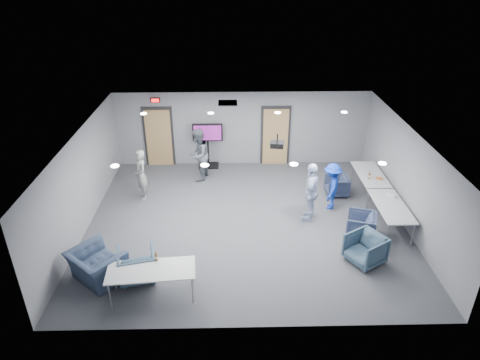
{
  "coord_description": "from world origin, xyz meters",
  "views": [
    {
      "loc": [
        -0.41,
        -10.43,
        6.79
      ],
      "look_at": [
        -0.16,
        0.31,
        1.2
      ],
      "focal_mm": 32.0,
      "sensor_mm": 36.0,
      "label": 1
    }
  ],
  "objects_px": {
    "chair_right_c": "(365,249)",
    "table_right_a": "(371,175)",
    "bottle_front": "(156,257)",
    "bottle_right": "(369,176)",
    "person_a": "(141,175)",
    "tv_stand": "(208,143)",
    "person_d": "(332,186)",
    "chair_right_a": "(337,186)",
    "person_c": "(311,192)",
    "person_b": "(198,155)",
    "chair_front_a": "(137,264)",
    "projector": "(277,144)",
    "chair_front_b": "(97,266)",
    "table_right_b": "(391,206)",
    "table_front_left": "(151,271)",
    "chair_right_b": "(361,225)"
  },
  "relations": [
    {
      "from": "person_a",
      "to": "person_b",
      "type": "relative_size",
      "value": 0.89
    },
    {
      "from": "person_c",
      "to": "chair_right_b",
      "type": "xyz_separation_m",
      "value": [
        1.24,
        -0.94,
        -0.53
      ]
    },
    {
      "from": "person_a",
      "to": "tv_stand",
      "type": "height_order",
      "value": "tv_stand"
    },
    {
      "from": "chair_front_b",
      "to": "table_right_a",
      "type": "relative_size",
      "value": 0.61
    },
    {
      "from": "person_d",
      "to": "table_right_a",
      "type": "xyz_separation_m",
      "value": [
        1.41,
        0.77,
        -0.04
      ]
    },
    {
      "from": "person_d",
      "to": "table_right_b",
      "type": "relative_size",
      "value": 0.75
    },
    {
      "from": "chair_front_b",
      "to": "bottle_front",
      "type": "distance_m",
      "value": 1.55
    },
    {
      "from": "person_d",
      "to": "chair_front_b",
      "type": "xyz_separation_m",
      "value": [
        -6.17,
        -3.14,
        -0.35
      ]
    },
    {
      "from": "person_b",
      "to": "table_right_b",
      "type": "distance_m",
      "value": 6.33
    },
    {
      "from": "bottle_right",
      "to": "chair_right_c",
      "type": "bearing_deg",
      "value": -106.95
    },
    {
      "from": "person_c",
      "to": "table_right_a",
      "type": "xyz_separation_m",
      "value": [
        2.14,
        1.36,
        -0.19
      ]
    },
    {
      "from": "person_b",
      "to": "bottle_right",
      "type": "distance_m",
      "value": 5.57
    },
    {
      "from": "chair_right_a",
      "to": "chair_front_b",
      "type": "relative_size",
      "value": 0.59
    },
    {
      "from": "person_b",
      "to": "person_d",
      "type": "height_order",
      "value": "person_b"
    },
    {
      "from": "person_b",
      "to": "table_right_a",
      "type": "height_order",
      "value": "person_b"
    },
    {
      "from": "person_d",
      "to": "bottle_right",
      "type": "xyz_separation_m",
      "value": [
        1.26,
        0.47,
        0.09
      ]
    },
    {
      "from": "chair_front_a",
      "to": "projector",
      "type": "xyz_separation_m",
      "value": [
        3.47,
        2.4,
        2.01
      ]
    },
    {
      "from": "bottle_right",
      "to": "tv_stand",
      "type": "xyz_separation_m",
      "value": [
        -5.08,
        2.53,
        0.1
      ]
    },
    {
      "from": "bottle_front",
      "to": "bottle_right",
      "type": "bearing_deg",
      "value": 33.11
    },
    {
      "from": "chair_front_a",
      "to": "bottle_right",
      "type": "distance_m",
      "value": 7.44
    },
    {
      "from": "person_c",
      "to": "chair_right_c",
      "type": "height_order",
      "value": "person_c"
    },
    {
      "from": "person_b",
      "to": "person_d",
      "type": "relative_size",
      "value": 1.24
    },
    {
      "from": "chair_right_a",
      "to": "table_front_left",
      "type": "xyz_separation_m",
      "value": [
        -5.16,
        -4.55,
        0.37
      ]
    },
    {
      "from": "person_c",
      "to": "chair_right_b",
      "type": "height_order",
      "value": "person_c"
    },
    {
      "from": "person_a",
      "to": "chair_front_b",
      "type": "xyz_separation_m",
      "value": [
        -0.37,
        -3.86,
        -0.43
      ]
    },
    {
      "from": "person_b",
      "to": "bottle_front",
      "type": "relative_size",
      "value": 7.56
    },
    {
      "from": "chair_right_b",
      "to": "bottle_front",
      "type": "distance_m",
      "value": 5.56
    },
    {
      "from": "table_right_a",
      "to": "bottle_front",
      "type": "bearing_deg",
      "value": 124.43
    },
    {
      "from": "chair_front_b",
      "to": "projector",
      "type": "xyz_separation_m",
      "value": [
        4.4,
        2.43,
        2.02
      ]
    },
    {
      "from": "person_b",
      "to": "projector",
      "type": "xyz_separation_m",
      "value": [
        2.33,
        -2.7,
        1.49
      ]
    },
    {
      "from": "person_c",
      "to": "table_right_b",
      "type": "bearing_deg",
      "value": 94.55
    },
    {
      "from": "chair_right_a",
      "to": "person_d",
      "type": "bearing_deg",
      "value": -26.4
    },
    {
      "from": "chair_right_c",
      "to": "bottle_right",
      "type": "xyz_separation_m",
      "value": [
        0.95,
        3.11,
        0.44
      ]
    },
    {
      "from": "table_right_b",
      "to": "tv_stand",
      "type": "height_order",
      "value": "tv_stand"
    },
    {
      "from": "person_d",
      "to": "bottle_right",
      "type": "distance_m",
      "value": 1.35
    },
    {
      "from": "chair_right_a",
      "to": "bottle_front",
      "type": "relative_size",
      "value": 2.9
    },
    {
      "from": "person_b",
      "to": "chair_right_c",
      "type": "bearing_deg",
      "value": 57.75
    },
    {
      "from": "table_front_left",
      "to": "bottle_right",
      "type": "bearing_deg",
      "value": 29.93
    },
    {
      "from": "person_a",
      "to": "tv_stand",
      "type": "xyz_separation_m",
      "value": [
        1.98,
        2.28,
        0.12
      ]
    },
    {
      "from": "chair_front_a",
      "to": "table_right_b",
      "type": "xyz_separation_m",
      "value": [
        6.65,
        1.99,
        0.3
      ]
    },
    {
      "from": "chair_front_a",
      "to": "bottle_front",
      "type": "relative_size",
      "value": 3.59
    },
    {
      "from": "person_a",
      "to": "bottle_front",
      "type": "xyz_separation_m",
      "value": [
        1.1,
        -4.14,
        0.01
      ]
    },
    {
      "from": "person_a",
      "to": "table_right_a",
      "type": "bearing_deg",
      "value": 62.2
    },
    {
      "from": "person_c",
      "to": "table_right_a",
      "type": "height_order",
      "value": "person_c"
    },
    {
      "from": "chair_right_c",
      "to": "table_right_a",
      "type": "bearing_deg",
      "value": 130.22
    },
    {
      "from": "chair_right_a",
      "to": "chair_front_a",
      "type": "xyz_separation_m",
      "value": [
        -5.62,
        -3.92,
        0.08
      ]
    },
    {
      "from": "person_a",
      "to": "person_b",
      "type": "bearing_deg",
      "value": 98.38
    },
    {
      "from": "chair_right_a",
      "to": "projector",
      "type": "relative_size",
      "value": 1.76
    },
    {
      "from": "chair_front_a",
      "to": "projector",
      "type": "height_order",
      "value": "projector"
    },
    {
      "from": "table_right_b",
      "to": "table_front_left",
      "type": "relative_size",
      "value": 0.98
    }
  ]
}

